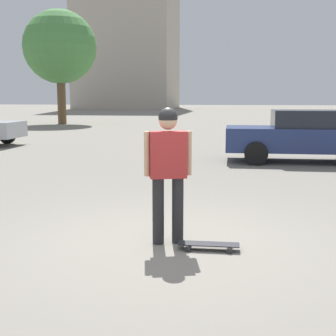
{
  "coord_description": "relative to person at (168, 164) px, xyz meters",
  "views": [
    {
      "loc": [
        0.88,
        -5.81,
        1.88
      ],
      "look_at": [
        0.0,
        0.0,
        0.99
      ],
      "focal_mm": 50.0,
      "sensor_mm": 36.0,
      "label": 1
    }
  ],
  "objects": [
    {
      "name": "skateboard",
      "position": [
        0.54,
        -0.21,
        -0.97
      ],
      "size": [
        0.76,
        0.26,
        0.08
      ],
      "rotation": [
        0.0,
        0.0,
        -3.12
      ],
      "color": "#232328",
      "rests_on": "ground_plane"
    },
    {
      "name": "tree_distant",
      "position": [
        -11.57,
        26.14,
        4.29
      ],
      "size": [
        5.1,
        5.1,
        7.91
      ],
      "color": "brown",
      "rests_on": "ground_plane"
    },
    {
      "name": "car_parked_near",
      "position": [
        2.78,
        8.24,
        -0.26
      ],
      "size": [
        4.49,
        2.03,
        1.51
      ],
      "rotation": [
        0.0,
        0.0,
        -3.13
      ],
      "color": "navy",
      "rests_on": "ground_plane"
    },
    {
      "name": "ground_plane",
      "position": [
        0.0,
        0.0,
        -1.04
      ],
      "size": [
        220.0,
        220.0,
        0.0
      ],
      "primitive_type": "plane",
      "color": "gray"
    },
    {
      "name": "person",
      "position": [
        0.0,
        0.0,
        0.0
      ],
      "size": [
        0.59,
        0.33,
        1.76
      ],
      "rotation": [
        0.0,
        0.0,
        0.29
      ],
      "color": "#262628",
      "rests_on": "ground_plane"
    },
    {
      "name": "building_block_distant",
      "position": [
        -18.12,
        74.67,
        16.55
      ],
      "size": [
        15.71,
        15.96,
        35.19
      ],
      "color": "#B2A899",
      "rests_on": "ground_plane"
    }
  ]
}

